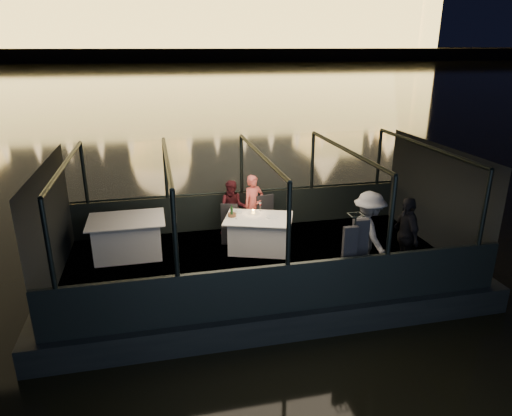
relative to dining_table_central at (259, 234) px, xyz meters
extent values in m
plane|color=black|center=(-0.09, 79.45, -0.89)|extent=(500.00, 500.00, 0.00)
cube|color=black|center=(-0.09, -0.55, -0.89)|extent=(8.60, 4.40, 1.00)
cube|color=black|center=(-0.09, -0.55, -0.41)|extent=(8.00, 4.00, 0.04)
cube|color=black|center=(-0.09, 1.45, 0.06)|extent=(8.00, 0.08, 0.90)
cube|color=black|center=(-0.09, -2.55, 0.06)|extent=(8.00, 0.08, 0.90)
cube|color=#423D33|center=(-0.09, 209.45, 0.11)|extent=(400.00, 140.00, 6.00)
cube|color=silver|center=(0.00, 0.00, 0.00)|extent=(1.71, 1.47, 0.77)
cube|color=white|center=(-2.81, 0.33, 0.00)|extent=(1.60, 1.17, 0.85)
cube|color=black|center=(-0.52, 0.60, 0.06)|extent=(0.49, 0.49, 0.85)
cube|color=black|center=(0.37, 0.74, 0.06)|extent=(0.53, 0.53, 0.95)
imported|color=#D1554C|center=(0.10, 0.97, 0.36)|extent=(0.61, 0.51, 1.45)
imported|color=#391015|center=(-0.40, 1.00, 0.36)|extent=(0.76, 0.66, 1.34)
imported|color=silver|center=(1.83, -1.55, 0.47)|extent=(0.73, 1.16, 1.71)
imported|color=black|center=(2.59, -1.64, 0.47)|extent=(0.46, 0.96, 1.58)
cylinder|color=#143715|center=(-0.57, 0.15, 0.53)|extent=(0.07, 0.07, 0.29)
cylinder|color=brown|center=(-0.55, 0.20, 0.42)|extent=(0.24, 0.24, 0.07)
cylinder|color=#FFB63F|center=(-0.06, 0.29, 0.42)|extent=(0.07, 0.07, 0.09)
cylinder|color=silver|center=(0.29, -0.03, 0.39)|extent=(0.34, 0.34, 0.02)
cylinder|color=silver|center=(-0.39, 0.42, 0.39)|extent=(0.26, 0.26, 0.01)
camera|label=1|loc=(-2.09, -9.05, 3.91)|focal=32.00mm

